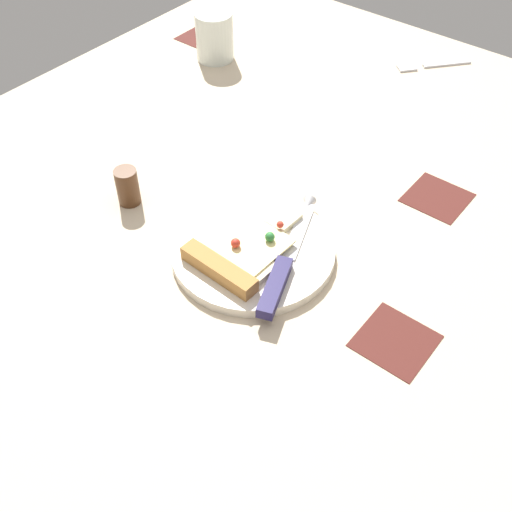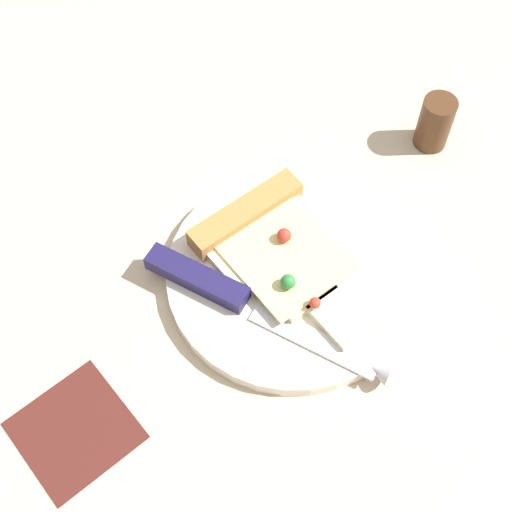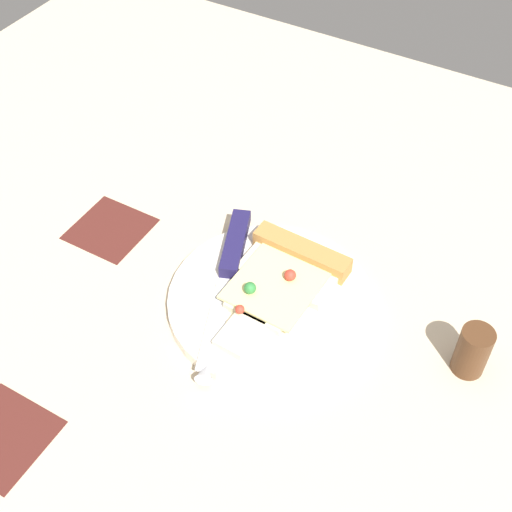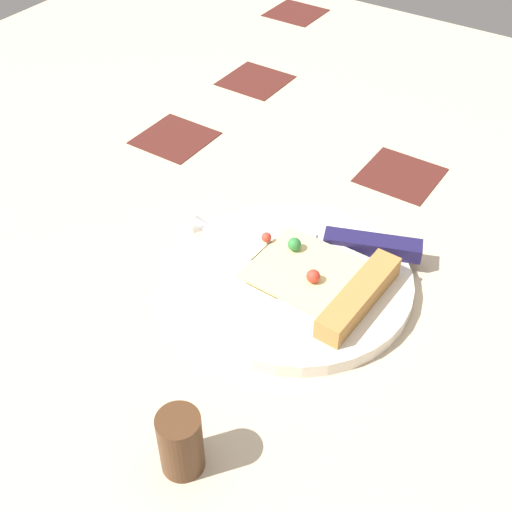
% 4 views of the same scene
% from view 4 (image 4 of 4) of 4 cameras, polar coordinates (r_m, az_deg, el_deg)
% --- Properties ---
extents(ground_plane, '(1.34, 1.34, 0.03)m').
position_cam_4_polar(ground_plane, '(0.75, -1.89, 1.09)').
color(ground_plane, '#C6B293').
rests_on(ground_plane, ground).
extents(plate, '(0.23, 0.23, 0.02)m').
position_cam_4_polar(plate, '(0.67, 3.41, -2.06)').
color(plate, silver).
rests_on(plate, ground_plane).
extents(pizza_slice, '(0.18, 0.12, 0.03)m').
position_cam_4_polar(pizza_slice, '(0.65, 5.37, -1.99)').
color(pizza_slice, beige).
rests_on(pizza_slice, plate).
extents(knife, '(0.23, 0.11, 0.02)m').
position_cam_4_polar(knife, '(0.70, 6.16, 1.36)').
color(knife, silver).
rests_on(knife, plate).
extents(pepper_shaker, '(0.03, 0.03, 0.06)m').
position_cam_4_polar(pepper_shaker, '(0.53, -6.43, -15.50)').
color(pepper_shaker, '#4C2D19').
rests_on(pepper_shaker, ground_plane).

